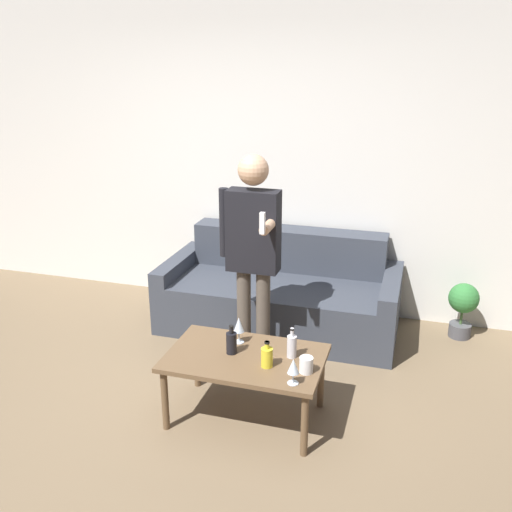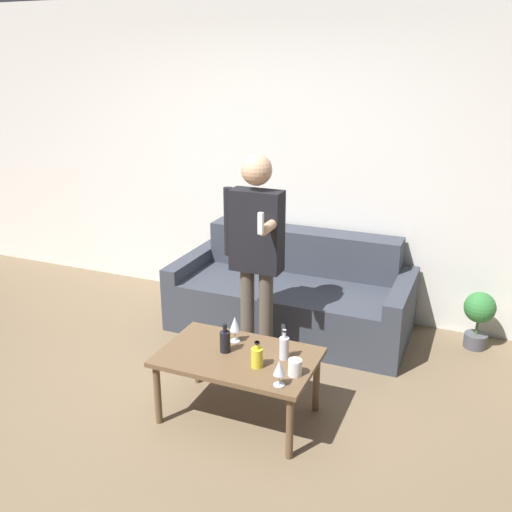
{
  "view_description": "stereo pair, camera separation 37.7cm",
  "coord_description": "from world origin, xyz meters",
  "px_view_note": "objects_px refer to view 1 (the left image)",
  "views": [
    {
      "loc": [
        1.43,
        -2.58,
        2.2
      ],
      "look_at": [
        0.41,
        0.83,
        0.95
      ],
      "focal_mm": 40.0,
      "sensor_mm": 36.0,
      "label": 1
    },
    {
      "loc": [
        1.79,
        -2.46,
        2.2
      ],
      "look_at": [
        0.41,
        0.83,
        0.95
      ],
      "focal_mm": 40.0,
      "sensor_mm": 36.0,
      "label": 2
    }
  ],
  "objects_px": {
    "couch": "(281,294)",
    "bottle_orange": "(267,357)",
    "coffee_table": "(245,363)",
    "person_standing_front": "(253,245)"
  },
  "relations": [
    {
      "from": "couch",
      "to": "bottle_orange",
      "type": "xyz_separation_m",
      "value": [
        0.28,
        -1.45,
        0.22
      ]
    },
    {
      "from": "coffee_table",
      "to": "person_standing_front",
      "type": "xyz_separation_m",
      "value": [
        -0.14,
        0.63,
        0.56
      ]
    },
    {
      "from": "coffee_table",
      "to": "bottle_orange",
      "type": "bearing_deg",
      "value": -26.89
    },
    {
      "from": "couch",
      "to": "person_standing_front",
      "type": "distance_m",
      "value": 1.0
    },
    {
      "from": "couch",
      "to": "coffee_table",
      "type": "relative_size",
      "value": 2.01
    },
    {
      "from": "coffee_table",
      "to": "person_standing_front",
      "type": "distance_m",
      "value": 0.85
    },
    {
      "from": "bottle_orange",
      "to": "couch",
      "type": "bearing_deg",
      "value": 100.95
    },
    {
      "from": "couch",
      "to": "bottle_orange",
      "type": "distance_m",
      "value": 1.5
    },
    {
      "from": "bottle_orange",
      "to": "person_standing_front",
      "type": "relative_size",
      "value": 0.1
    },
    {
      "from": "couch",
      "to": "bottle_orange",
      "type": "height_order",
      "value": "couch"
    }
  ]
}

